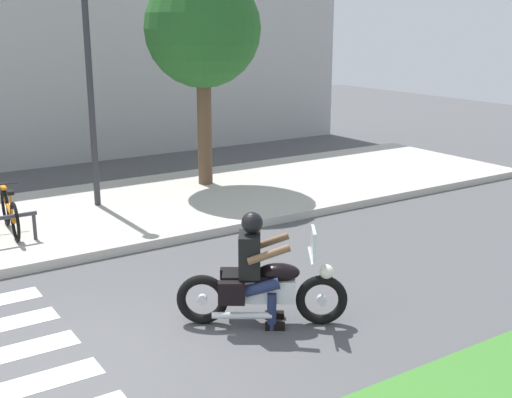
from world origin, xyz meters
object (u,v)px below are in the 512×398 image
(rider, at_px, (256,261))
(street_lamp, at_px, (89,68))
(motorcycle, at_px, (263,289))
(tree_near_rack, at_px, (203,30))
(bicycle_5, at_px, (10,213))

(rider, bearing_deg, street_lamp, 89.24)
(motorcycle, relative_size, tree_near_rack, 0.39)
(street_lamp, distance_m, tree_near_rack, 2.74)
(rider, distance_m, bicycle_5, 5.22)
(motorcycle, height_order, bicycle_5, motorcycle)
(motorcycle, distance_m, street_lamp, 6.32)
(street_lamp, bearing_deg, tree_near_rack, 8.63)
(rider, xyz_separation_m, tree_near_rack, (2.71, 6.23, 2.62))
(motorcycle, bearing_deg, rider, 144.00)
(rider, bearing_deg, bicycle_5, 109.89)
(rider, height_order, street_lamp, street_lamp)
(motorcycle, xyz_separation_m, bicycle_5, (-1.84, 4.95, 0.05))
(motorcycle, height_order, tree_near_rack, tree_near_rack)
(bicycle_5, relative_size, tree_near_rack, 0.35)
(bicycle_5, height_order, tree_near_rack, tree_near_rack)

